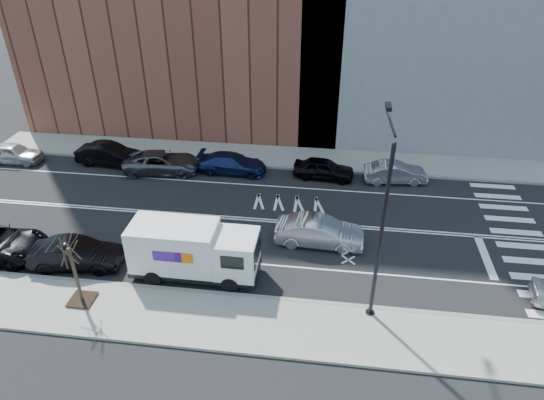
% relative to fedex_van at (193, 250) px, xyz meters
% --- Properties ---
extents(ground, '(120.00, 120.00, 0.00)m').
position_rel_fedex_van_xyz_m(ground, '(2.04, 5.60, -1.60)').
color(ground, black).
rests_on(ground, ground).
extents(sidewalk_near, '(44.00, 3.60, 0.15)m').
position_rel_fedex_van_xyz_m(sidewalk_near, '(2.04, -3.20, -1.52)').
color(sidewalk_near, gray).
rests_on(sidewalk_near, ground).
extents(sidewalk_far, '(44.00, 3.60, 0.15)m').
position_rel_fedex_van_xyz_m(sidewalk_far, '(2.04, 14.40, -1.52)').
color(sidewalk_far, gray).
rests_on(sidewalk_far, ground).
extents(curb_near, '(44.00, 0.25, 0.17)m').
position_rel_fedex_van_xyz_m(curb_near, '(2.04, -1.40, -1.51)').
color(curb_near, gray).
rests_on(curb_near, ground).
extents(curb_far, '(44.00, 0.25, 0.17)m').
position_rel_fedex_van_xyz_m(curb_far, '(2.04, 12.60, -1.51)').
color(curb_far, gray).
rests_on(curb_far, ground).
extents(crosswalk, '(3.00, 14.00, 0.01)m').
position_rel_fedex_van_xyz_m(crosswalk, '(18.04, 5.60, -1.59)').
color(crosswalk, white).
rests_on(crosswalk, ground).
extents(road_markings, '(40.00, 8.60, 0.01)m').
position_rel_fedex_van_xyz_m(road_markings, '(2.04, 5.60, -1.59)').
color(road_markings, white).
rests_on(road_markings, ground).
extents(streetlight, '(0.44, 4.02, 9.34)m').
position_rel_fedex_van_xyz_m(streetlight, '(9.04, -1.31, 3.48)').
color(streetlight, black).
rests_on(streetlight, ground).
extents(street_tree, '(1.20, 1.20, 3.75)m').
position_rel_fedex_van_xyz_m(street_tree, '(-4.96, -2.80, -0.15)').
color(street_tree, black).
rests_on(street_tree, ground).
extents(fedex_van, '(6.68, 2.41, 3.04)m').
position_rel_fedex_van_xyz_m(fedex_van, '(0.00, 0.00, 0.00)').
color(fedex_van, black).
rests_on(fedex_van, ground).
extents(far_parked_a, '(4.39, 1.81, 1.49)m').
position_rel_fedex_van_xyz_m(far_parked_a, '(-17.16, 11.09, -0.85)').
color(far_parked_a, '#B9BABE').
rests_on(far_parked_a, ground).
extents(far_parked_b, '(5.04, 2.12, 1.62)m').
position_rel_fedex_van_xyz_m(far_parked_b, '(-9.73, 11.64, -0.79)').
color(far_parked_b, black).
rests_on(far_parked_b, ground).
extents(far_parked_c, '(5.76, 3.14, 1.53)m').
position_rel_fedex_van_xyz_m(far_parked_c, '(-5.45, 11.01, -0.83)').
color(far_parked_c, '#55585D').
rests_on(far_parked_c, ground).
extents(far_parked_d, '(5.01, 2.16, 1.44)m').
position_rel_fedex_van_xyz_m(far_parked_d, '(-0.36, 11.60, -0.88)').
color(far_parked_d, navy).
rests_on(far_parked_d, ground).
extents(far_parked_e, '(4.45, 2.12, 1.47)m').
position_rel_fedex_van_xyz_m(far_parked_e, '(6.28, 11.60, -0.86)').
color(far_parked_e, black).
rests_on(far_parked_e, ground).
extents(far_parked_f, '(4.51, 2.01, 1.44)m').
position_rel_fedex_van_xyz_m(far_parked_f, '(11.28, 11.69, -0.88)').
color(far_parked_f, '#A2A1A6').
rests_on(far_parked_f, ground).
extents(driving_sedan, '(5.07, 1.93, 1.65)m').
position_rel_fedex_van_xyz_m(driving_sedan, '(6.35, 3.61, -0.77)').
color(driving_sedan, silver).
rests_on(driving_sedan, ground).
extents(near_parked_rear_a, '(5.01, 2.19, 1.60)m').
position_rel_fedex_van_xyz_m(near_parked_rear_a, '(-6.46, -0.16, -0.80)').
color(near_parked_rear_a, black).
rests_on(near_parked_rear_a, ground).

